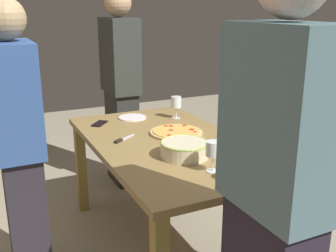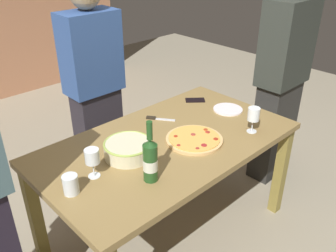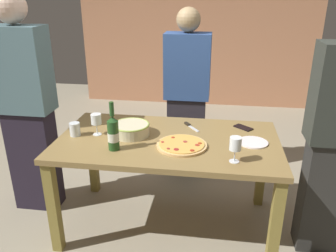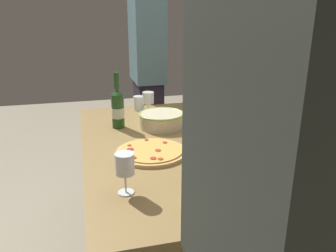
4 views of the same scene
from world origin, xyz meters
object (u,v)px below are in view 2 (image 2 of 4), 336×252
wine_glass_near_pizza (92,157)px  cell_phone (195,100)px  side_plate (228,109)px  person_guest_left (95,88)px  dining_table (168,153)px  pizza (194,139)px  wine_glass_by_bottle (254,115)px  wine_bottle (150,160)px  cup_amber (71,184)px  person_host (282,79)px  pizza_knife (157,118)px  serving_bowl (128,148)px

wine_glass_near_pizza → cell_phone: bearing=14.7°
side_plate → person_guest_left: 1.03m
dining_table → pizza: 0.19m
pizza → wine_glass_by_bottle: size_ratio=2.09×
pizza → wine_bottle: 0.48m
pizza → cell_phone: (0.44, 0.40, -0.01)m
pizza → cup_amber: 0.81m
person_host → cup_amber: bearing=2.8°
pizza_knife → person_guest_left: (-0.08, 0.62, 0.06)m
wine_glass_near_pizza → pizza_knife: 0.73m
serving_bowl → dining_table: bearing=-6.2°
pizza → pizza_knife: (0.03, 0.37, -0.01)m
wine_glass_near_pizza → pizza: bearing=-10.1°
pizza → side_plate: pizza is taller
wine_glass_near_pizza → pizza_knife: size_ratio=0.93×
dining_table → wine_glass_near_pizza: 0.57m
dining_table → serving_bowl: 0.32m
wine_glass_by_bottle → person_guest_left: bearing=109.3°
pizza_knife → person_host: bearing=-18.8°
wine_glass_by_bottle → cell_phone: 0.59m
serving_bowl → person_guest_left: 0.91m
cell_phone → person_guest_left: person_guest_left is taller
serving_bowl → cup_amber: (-0.41, -0.07, 0.00)m
wine_glass_by_bottle → person_host: person_host is taller
side_plate → pizza_knife: size_ratio=1.20×
wine_glass_near_pizza → side_plate: bearing=0.7°
wine_bottle → wine_glass_near_pizza: 0.30m
serving_bowl → person_host: 1.43m
pizza → wine_glass_by_bottle: bearing=-26.4°
wine_bottle → serving_bowl: bearing=78.0°
side_plate → cell_phone: bearing=100.9°
dining_table → person_guest_left: size_ratio=0.99×
serving_bowl → side_plate: bearing=-1.2°
serving_bowl → wine_bottle: (-0.05, -0.26, 0.07)m
wine_bottle → person_host: (1.48, 0.14, -0.00)m
dining_table → person_guest_left: person_guest_left is taller
dining_table → wine_bottle: size_ratio=4.74×
serving_bowl → person_host: size_ratio=0.16×
person_guest_left → cup_amber: bearing=-35.5°
wine_bottle → wine_glass_by_bottle: size_ratio=2.02×
wine_bottle → dining_table: bearing=33.8°
wine_glass_near_pizza → side_plate: size_ratio=0.78×
dining_table → pizza_knife: bearing=61.8°
wine_bottle → pizza_knife: (0.47, 0.48, -0.12)m
pizza_knife → person_guest_left: bearing=97.6°
side_plate → cell_phone: (-0.05, 0.27, 0.00)m
dining_table → wine_bottle: 0.46m
cell_phone → person_host: (0.59, -0.37, 0.11)m
pizza → cup_amber: size_ratio=3.51×
cell_phone → pizza_knife: pizza_knife is taller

